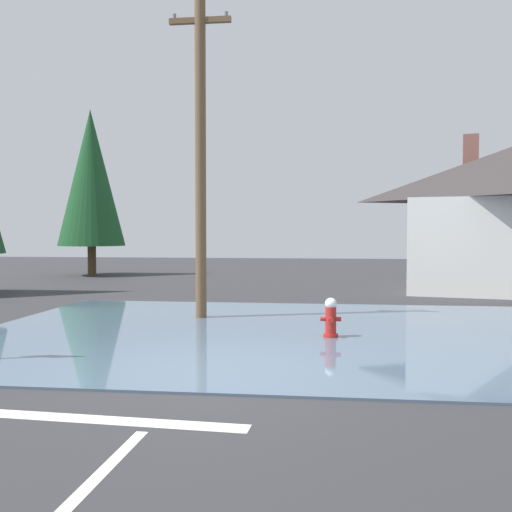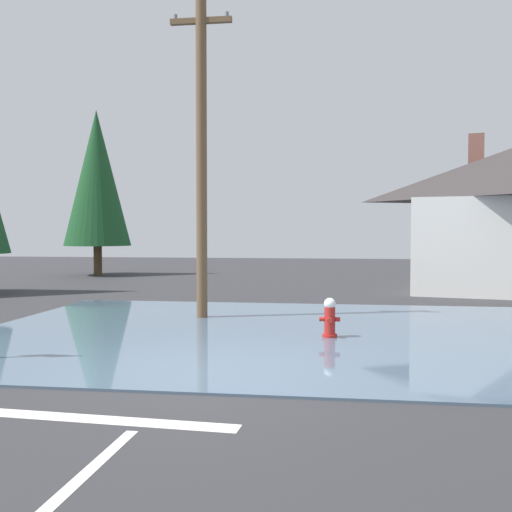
# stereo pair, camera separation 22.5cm
# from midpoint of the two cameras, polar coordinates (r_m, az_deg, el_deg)

# --- Properties ---
(ground_plane) EXTENTS (80.00, 80.00, 0.10)m
(ground_plane) POSITION_cam_midpoint_polar(r_m,az_deg,el_deg) (9.60, -3.86, -11.60)
(ground_plane) COLOR #2D2D30
(flood_puddle) EXTENTS (13.70, 10.16, 0.04)m
(flood_puddle) POSITION_cam_midpoint_polar(r_m,az_deg,el_deg) (13.13, 3.08, -7.47)
(flood_puddle) COLOR #4C6075
(flood_puddle) RESTS_ON ground
(lane_stop_bar) EXTENTS (3.32, 0.50, 0.01)m
(lane_stop_bar) POSITION_cam_midpoint_polar(r_m,az_deg,el_deg) (7.48, -13.65, -15.32)
(lane_stop_bar) COLOR silver
(lane_stop_bar) RESTS_ON ground
(lane_center_stripe) EXTENTS (0.21, 2.88, 0.01)m
(lane_center_stripe) POSITION_cam_midpoint_polar(r_m,az_deg,el_deg) (5.79, -16.39, -20.76)
(lane_center_stripe) COLOR silver
(lane_center_stripe) RESTS_ON ground
(fire_hydrant) EXTENTS (0.44, 0.38, 0.87)m
(fire_hydrant) POSITION_cam_midpoint_polar(r_m,az_deg,el_deg) (12.47, 7.75, -6.11)
(fire_hydrant) COLOR #AD231E
(fire_hydrant) RESTS_ON ground
(utility_pole) EXTENTS (1.60, 0.28, 8.25)m
(utility_pole) POSITION_cam_midpoint_polar(r_m,az_deg,el_deg) (15.28, -4.93, 10.03)
(utility_pole) COLOR brown
(utility_pole) RESTS_ON ground
(pine_tree_tall_left) EXTENTS (3.42, 3.42, 8.55)m
(pine_tree_tall_left) POSITION_cam_midpoint_polar(r_m,az_deg,el_deg) (31.42, -15.12, 7.37)
(pine_tree_tall_left) COLOR #4C3823
(pine_tree_tall_left) RESTS_ON ground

